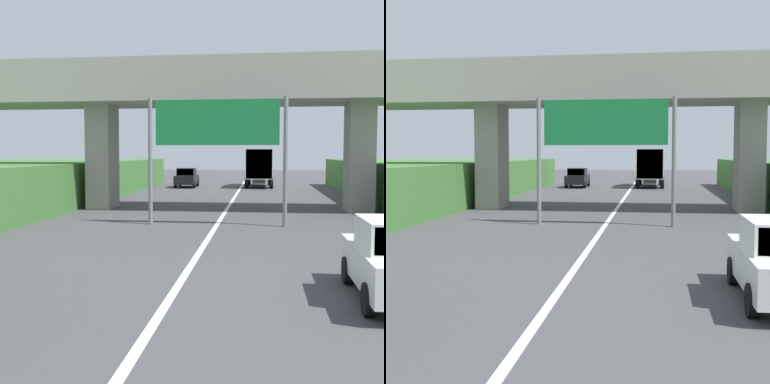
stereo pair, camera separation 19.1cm
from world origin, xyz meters
The scene contains 5 objects.
lane_centre_stripe centered at (0.00, 25.49, 0.00)m, with size 0.20×90.97×0.01m, color white.
overpass_bridge centered at (0.00, 31.86, 5.97)m, with size 40.00×4.80×7.90m.
overhead_highway_sign centered at (0.00, 25.46, 3.99)m, with size 5.88×0.18×5.40m.
truck_orange centered at (1.61, 51.80, 1.93)m, with size 2.44×7.30×3.44m.
car_black centered at (-4.82, 50.35, 0.86)m, with size 1.86×4.10×1.72m.
Camera 2 is at (2.11, 3.04, 3.07)m, focal length 50.02 mm.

